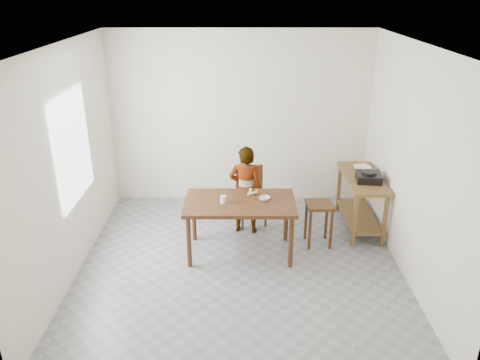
{
  "coord_description": "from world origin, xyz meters",
  "views": [
    {
      "loc": [
        0.01,
        -5.03,
        3.3
      ],
      "look_at": [
        0.0,
        0.4,
        1.0
      ],
      "focal_mm": 35.0,
      "sensor_mm": 36.0,
      "label": 1
    }
  ],
  "objects_px": {
    "prep_counter": "(360,202)",
    "dining_chair": "(252,197)",
    "dining_table": "(240,227)",
    "stool": "(318,224)",
    "child": "(246,190)"
  },
  "relations": [
    {
      "from": "prep_counter",
      "to": "stool",
      "type": "height_order",
      "value": "prep_counter"
    },
    {
      "from": "dining_chair",
      "to": "stool",
      "type": "bearing_deg",
      "value": -46.53
    },
    {
      "from": "stool",
      "to": "dining_table",
      "type": "bearing_deg",
      "value": -167.74
    },
    {
      "from": "dining_table",
      "to": "dining_chair",
      "type": "xyz_separation_m",
      "value": [
        0.17,
        0.86,
        0.04
      ]
    },
    {
      "from": "prep_counter",
      "to": "dining_chair",
      "type": "relative_size",
      "value": 1.44
    },
    {
      "from": "prep_counter",
      "to": "dining_chair",
      "type": "xyz_separation_m",
      "value": [
        -1.55,
        0.16,
        0.02
      ]
    },
    {
      "from": "prep_counter",
      "to": "dining_chair",
      "type": "bearing_deg",
      "value": 174.19
    },
    {
      "from": "child",
      "to": "dining_chair",
      "type": "distance_m",
      "value": 0.36
    },
    {
      "from": "dining_table",
      "to": "stool",
      "type": "distance_m",
      "value": 1.08
    },
    {
      "from": "dining_chair",
      "to": "stool",
      "type": "distance_m",
      "value": 1.09
    },
    {
      "from": "dining_table",
      "to": "prep_counter",
      "type": "xyz_separation_m",
      "value": [
        1.72,
        0.7,
        0.03
      ]
    },
    {
      "from": "dining_table",
      "to": "prep_counter",
      "type": "relative_size",
      "value": 1.17
    },
    {
      "from": "dining_chair",
      "to": "child",
      "type": "bearing_deg",
      "value": -120.59
    },
    {
      "from": "dining_table",
      "to": "child",
      "type": "height_order",
      "value": "child"
    },
    {
      "from": "dining_table",
      "to": "stool",
      "type": "height_order",
      "value": "dining_table"
    }
  ]
}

